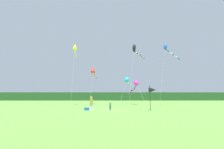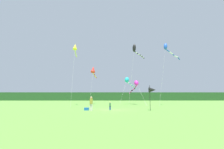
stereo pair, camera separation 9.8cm
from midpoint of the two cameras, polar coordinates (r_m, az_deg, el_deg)
The scene contains 12 objects.
ground_plane at distance 23.35m, azimuth 0.05°, elevation -11.73°, with size 120.00×120.00×0.00m, color #5B9338.
distant_treeline at distance 68.27m, azimuth -0.43°, elevation -7.36°, with size 108.00×3.39×3.18m, color #234C23.
person_adult at distance 22.01m, azimuth -7.08°, elevation -9.38°, with size 0.39×0.39×1.77m.
person_child at distance 22.56m, azimuth -0.71°, elevation -10.34°, with size 0.24×0.24×1.09m.
cooler_box at distance 22.57m, azimuth -8.61°, elevation -11.37°, with size 0.59×0.40×0.35m, color #1959B2.
banner_flag_pole at distance 22.69m, azimuth 13.32°, elevation -5.10°, with size 0.90×0.70×3.20m.
kite_blue at distance 37.24m, azimuth 18.04°, elevation 8.19°, with size 6.88×6.57×12.55m.
kite_cyan at distance 37.69m, azimuth 5.18°, elevation -2.08°, with size 4.53×7.50×6.08m.
kite_red at distance 37.95m, azimuth -6.42°, elevation 1.49°, with size 1.20×6.94×8.45m.
kite_yellow at distance 35.12m, azimuth -12.38°, elevation 8.80°, with size 0.94×6.90×12.25m.
kite_black at distance 35.53m, azimuth 7.67°, elevation 8.38°, with size 4.14×4.82×12.43m.
kite_magenta at distance 36.28m, azimuth 7.82°, elevation -3.35°, with size 1.97×10.99×5.23m.
Camera 1 is at (-0.35, -23.27, 1.88)m, focal length 27.24 mm.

